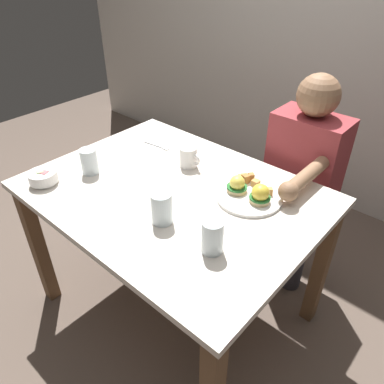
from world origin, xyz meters
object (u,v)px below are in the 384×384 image
at_px(fruit_bowl, 43,177).
at_px(eggs_benedict_plate, 249,193).
at_px(water_glass_far, 162,209).
at_px(fork, 158,146).
at_px(dining_table, 173,210).
at_px(coffee_mug, 189,156).
at_px(water_glass_near, 89,162).
at_px(water_glass_extra, 212,238).
at_px(diner_person, 301,175).

bearing_deg(fruit_bowl, eggs_benedict_plate, 34.38).
distance_m(fruit_bowl, water_glass_far, 0.58).
relative_size(fork, water_glass_far, 1.26).
bearing_deg(dining_table, coffee_mug, 113.12).
height_order(fork, water_glass_near, water_glass_near).
bearing_deg(coffee_mug, water_glass_near, -130.99).
relative_size(dining_table, coffee_mug, 10.76).
relative_size(water_glass_extra, diner_person, 0.11).
bearing_deg(water_glass_near, dining_table, 20.96).
height_order(water_glass_far, diner_person, diner_person).
xyz_separation_m(water_glass_near, water_glass_extra, (0.72, -0.03, 0.00)).
bearing_deg(fork, dining_table, -35.24).
distance_m(fruit_bowl, fork, 0.57).
bearing_deg(fork, diner_person, 30.97).
relative_size(fruit_bowl, water_glass_near, 1.04).
height_order(eggs_benedict_plate, water_glass_far, water_glass_far).
bearing_deg(dining_table, water_glass_far, -56.44).
xyz_separation_m(dining_table, water_glass_extra, (0.35, -0.17, 0.16)).
bearing_deg(coffee_mug, water_glass_far, -61.68).
relative_size(eggs_benedict_plate, coffee_mug, 2.42).
relative_size(water_glass_far, diner_person, 0.11).
bearing_deg(fork, eggs_benedict_plate, -6.44).
relative_size(fork, water_glass_extra, 1.27).
xyz_separation_m(fruit_bowl, fork, (0.12, 0.56, -0.03)).
xyz_separation_m(eggs_benedict_plate, water_glass_extra, (0.08, -0.33, 0.03)).
bearing_deg(dining_table, fork, 144.76).
relative_size(coffee_mug, water_glass_far, 0.90).
distance_m(fork, water_glass_near, 0.38).
height_order(coffee_mug, diner_person, diner_person).
distance_m(eggs_benedict_plate, water_glass_near, 0.71).
distance_m(eggs_benedict_plate, water_glass_extra, 0.34).
height_order(dining_table, water_glass_far, water_glass_far).
height_order(water_glass_near, water_glass_extra, water_glass_extra).
distance_m(dining_table, eggs_benedict_plate, 0.34).
height_order(eggs_benedict_plate, coffee_mug, coffee_mug).
xyz_separation_m(fruit_bowl, coffee_mug, (0.37, 0.52, 0.02)).
xyz_separation_m(coffee_mug, water_glass_far, (0.20, -0.36, 0.01)).
bearing_deg(eggs_benedict_plate, fruit_bowl, -145.62).
distance_m(eggs_benedict_plate, coffee_mug, 0.35).
bearing_deg(coffee_mug, diner_person, 48.02).
bearing_deg(fork, fruit_bowl, -102.10).
xyz_separation_m(water_glass_extra, diner_person, (-0.06, 0.77, -0.14)).
bearing_deg(fruit_bowl, coffee_mug, 54.78).
bearing_deg(water_glass_far, coffee_mug, 118.32).
relative_size(dining_table, fork, 7.69).
bearing_deg(fruit_bowl, water_glass_far, 15.46).
bearing_deg(fork, coffee_mug, -9.33).
bearing_deg(coffee_mug, fork, 170.67).
relative_size(water_glass_near, water_glass_far, 0.93).
bearing_deg(coffee_mug, fruit_bowl, -125.22).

